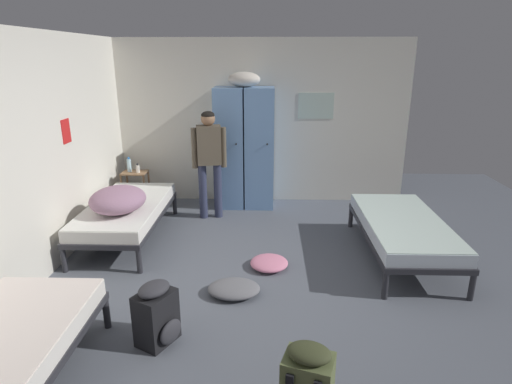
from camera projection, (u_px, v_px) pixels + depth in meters
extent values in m
plane|color=#565B66|center=(255.00, 287.00, 4.40)|extent=(9.02, 9.02, 0.00)
cube|color=silver|center=(261.00, 123.00, 6.71)|extent=(4.63, 0.06, 2.56)
cube|color=silver|center=(18.00, 166.00, 4.06)|extent=(0.06, 5.64, 2.56)
cube|color=#B7CCBC|center=(316.00, 106.00, 6.57)|extent=(0.55, 0.01, 0.40)
cube|color=red|center=(66.00, 131.00, 4.95)|extent=(0.01, 0.20, 0.28)
cube|color=#6B93C6|center=(230.00, 148.00, 6.54)|extent=(0.44, 0.52, 1.85)
cylinder|color=black|center=(236.00, 144.00, 6.23)|extent=(0.02, 0.03, 0.02)
cube|color=#6B93C6|center=(259.00, 149.00, 6.52)|extent=(0.44, 0.52, 1.85)
cylinder|color=black|center=(267.00, 144.00, 6.22)|extent=(0.02, 0.03, 0.02)
ellipsoid|color=beige|center=(244.00, 79.00, 6.21)|extent=(0.48, 0.36, 0.22)
cylinder|color=#99704C|center=(122.00, 193.00, 6.53)|extent=(0.03, 0.03, 0.55)
cylinder|color=#99704C|center=(145.00, 193.00, 6.52)|extent=(0.03, 0.03, 0.55)
cylinder|color=#99704C|center=(128.00, 187.00, 6.79)|extent=(0.03, 0.03, 0.55)
cylinder|color=#99704C|center=(149.00, 188.00, 6.78)|extent=(0.03, 0.03, 0.55)
cube|color=#99704C|center=(137.00, 195.00, 6.68)|extent=(0.38, 0.30, 0.02)
cube|color=#99704C|center=(135.00, 173.00, 6.57)|extent=(0.38, 0.30, 0.02)
cylinder|color=#28282D|center=(13.00, 312.00, 3.73)|extent=(0.06, 0.06, 0.28)
cylinder|color=#28282D|center=(107.00, 313.00, 3.71)|extent=(0.06, 0.06, 0.28)
cylinder|color=#28282D|center=(64.00, 260.00, 4.66)|extent=(0.06, 0.06, 0.28)
cylinder|color=#28282D|center=(139.00, 261.00, 4.64)|extent=(0.06, 0.06, 0.28)
cylinder|color=#28282D|center=(120.00, 204.00, 6.41)|extent=(0.06, 0.06, 0.28)
cylinder|color=#28282D|center=(175.00, 205.00, 6.39)|extent=(0.06, 0.06, 0.28)
cube|color=#28282D|center=(127.00, 216.00, 5.47)|extent=(0.90, 1.90, 0.06)
cube|color=silver|center=(126.00, 209.00, 5.44)|extent=(0.87, 1.84, 0.14)
cube|color=white|center=(125.00, 204.00, 5.42)|extent=(0.86, 1.82, 0.01)
cylinder|color=#28282D|center=(411.00, 218.00, 5.87)|extent=(0.06, 0.06, 0.28)
cylinder|color=#28282D|center=(351.00, 217.00, 5.90)|extent=(0.06, 0.06, 0.28)
cylinder|color=#28282D|center=(472.00, 287.00, 4.12)|extent=(0.06, 0.06, 0.28)
cylinder|color=#28282D|center=(385.00, 286.00, 4.15)|extent=(0.06, 0.06, 0.28)
cube|color=#28282D|center=(402.00, 233.00, 4.96)|extent=(0.90, 1.90, 0.06)
cube|color=silver|center=(403.00, 225.00, 4.93)|extent=(0.87, 1.84, 0.14)
cube|color=silver|center=(404.00, 219.00, 4.90)|extent=(0.86, 1.82, 0.01)
ellipsoid|color=gray|center=(118.00, 200.00, 5.09)|extent=(0.66, 0.74, 0.30)
cylinder|color=#2D334C|center=(218.00, 191.00, 6.20)|extent=(0.12, 0.12, 0.81)
cylinder|color=#2D334C|center=(203.00, 191.00, 6.16)|extent=(0.12, 0.12, 0.81)
cube|color=brown|center=(209.00, 145.00, 5.97)|extent=(0.37, 0.26, 0.55)
cylinder|color=brown|center=(224.00, 147.00, 6.01)|extent=(0.08, 0.08, 0.57)
cylinder|color=brown|center=(194.00, 148.00, 5.95)|extent=(0.08, 0.08, 0.57)
sphere|color=#936B4C|center=(208.00, 119.00, 5.85)|extent=(0.20, 0.20, 0.20)
ellipsoid|color=black|center=(208.00, 115.00, 5.84)|extent=(0.19, 0.19, 0.11)
cylinder|color=#B2DBEA|center=(129.00, 165.00, 6.55)|extent=(0.06, 0.06, 0.20)
cylinder|color=#2666B2|center=(128.00, 158.00, 6.52)|extent=(0.03, 0.03, 0.03)
cylinder|color=white|center=(138.00, 169.00, 6.51)|extent=(0.06, 0.06, 0.12)
cylinder|color=black|center=(137.00, 164.00, 6.48)|extent=(0.03, 0.03, 0.03)
cube|color=black|center=(156.00, 318.00, 3.49)|extent=(0.36, 0.40, 0.46)
ellipsoid|color=#2D2D33|center=(171.00, 332.00, 3.45)|extent=(0.19, 0.25, 0.20)
ellipsoid|color=#2D2D33|center=(154.00, 289.00, 3.41)|extent=(0.33, 0.36, 0.10)
cube|color=black|center=(136.00, 316.00, 3.48)|extent=(0.05, 0.06, 0.32)
cube|color=black|center=(152.00, 305.00, 3.62)|extent=(0.05, 0.06, 0.32)
ellipsoid|color=#383D23|center=(312.00, 382.00, 2.92)|extent=(0.25, 0.15, 0.20)
ellipsoid|color=#383D23|center=(309.00, 353.00, 2.68)|extent=(0.34, 0.29, 0.10)
ellipsoid|color=slate|center=(234.00, 289.00, 4.25)|extent=(0.53, 0.41, 0.12)
ellipsoid|color=pink|center=(269.00, 263.00, 4.79)|extent=(0.43, 0.44, 0.11)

